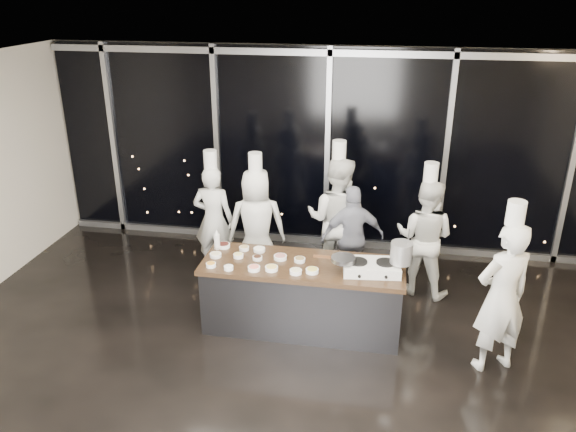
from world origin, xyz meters
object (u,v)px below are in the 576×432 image
(frying_pan, at_px, (342,259))
(stock_pot, at_px, (401,253))
(chef_left, at_px, (257,225))
(demo_counter, at_px, (302,295))
(stove, at_px, (371,267))
(chef_center, at_px, (337,219))
(chef_side, at_px, (502,296))
(chef_far_left, at_px, (214,219))
(chef_right, at_px, (424,237))
(guest, at_px, (352,237))

(frying_pan, xyz_separation_m, stock_pot, (0.67, 0.08, 0.10))
(chef_left, bearing_deg, stock_pot, 135.66)
(demo_counter, xyz_separation_m, stove, (0.83, -0.07, 0.51))
(stock_pot, bearing_deg, frying_pan, -173.57)
(demo_counter, xyz_separation_m, chef_center, (0.28, 1.39, 0.48))
(chef_side, bearing_deg, chef_far_left, -49.46)
(stove, xyz_separation_m, frying_pan, (-0.34, -0.05, 0.10))
(stove, xyz_separation_m, chef_far_left, (-2.35, 1.34, -0.12))
(stock_pot, height_order, chef_side, chef_side)
(frying_pan, height_order, chef_side, chef_side)
(frying_pan, relative_size, chef_side, 0.25)
(chef_right, bearing_deg, guest, 18.54)
(stove, distance_m, chef_right, 1.42)
(demo_counter, bearing_deg, chef_right, 38.20)
(frying_pan, height_order, chef_center, chef_center)
(stock_pot, distance_m, chef_side, 1.17)
(chef_side, bearing_deg, guest, -68.00)
(frying_pan, distance_m, chef_center, 1.52)
(chef_side, bearing_deg, stock_pot, -43.81)
(stove, height_order, chef_far_left, chef_far_left)
(chef_far_left, bearing_deg, guest, 178.23)
(chef_left, bearing_deg, guest, 167.20)
(frying_pan, height_order, chef_far_left, chef_far_left)
(chef_right, bearing_deg, frying_pan, 70.15)
(stove, height_order, frying_pan, frying_pan)
(guest, xyz_separation_m, chef_side, (1.72, -1.57, 0.15))
(stove, bearing_deg, frying_pan, -177.91)
(frying_pan, height_order, chef_right, chef_right)
(frying_pan, xyz_separation_m, chef_center, (-0.21, 1.50, -0.13))
(stock_pot, xyz_separation_m, chef_far_left, (-2.68, 1.31, -0.32))
(demo_counter, relative_size, chef_center, 1.18)
(chef_left, distance_m, guest, 1.37)
(demo_counter, bearing_deg, guest, 65.93)
(stove, relative_size, chef_center, 0.33)
(guest, bearing_deg, chef_center, -56.68)
(demo_counter, relative_size, chef_right, 1.30)
(guest, distance_m, chef_right, 0.98)
(stock_pot, relative_size, chef_center, 0.12)
(chef_center, bearing_deg, frying_pan, 107.55)
(stove, relative_size, chef_left, 0.36)
(frying_pan, bearing_deg, stove, 2.09)
(stock_pot, distance_m, guest, 1.43)
(frying_pan, relative_size, chef_left, 0.27)
(stock_pot, relative_size, chef_side, 0.13)
(chef_far_left, distance_m, chef_side, 4.12)
(frying_pan, distance_m, chef_side, 1.79)
(guest, height_order, chef_side, chef_side)
(demo_counter, bearing_deg, chef_left, 126.09)
(demo_counter, height_order, frying_pan, frying_pan)
(guest, bearing_deg, chef_far_left, -18.75)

